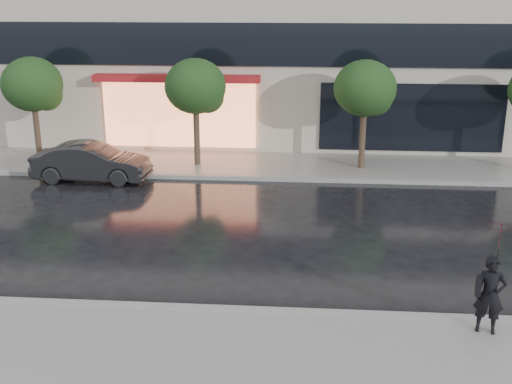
# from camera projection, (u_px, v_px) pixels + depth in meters

# --- Properties ---
(ground) EXTENTS (120.00, 120.00, 0.00)m
(ground) POSITION_uv_depth(u_px,v_px,m) (258.00, 293.00, 14.06)
(ground) COLOR black
(ground) RESTS_ON ground
(sidewalk_near) EXTENTS (60.00, 4.50, 0.12)m
(sidewalk_near) POSITION_uv_depth(u_px,v_px,m) (244.00, 376.00, 10.96)
(sidewalk_near) COLOR slate
(sidewalk_near) RESTS_ON ground
(sidewalk_far) EXTENTS (60.00, 3.50, 0.12)m
(sidewalk_far) POSITION_uv_depth(u_px,v_px,m) (279.00, 165.00, 23.77)
(sidewalk_far) COLOR slate
(sidewalk_far) RESTS_ON ground
(curb_near) EXTENTS (60.00, 0.25, 0.14)m
(curb_near) POSITION_uv_depth(u_px,v_px,m) (254.00, 312.00, 13.09)
(curb_near) COLOR gray
(curb_near) RESTS_ON ground
(curb_far) EXTENTS (60.00, 0.25, 0.14)m
(curb_far) POSITION_uv_depth(u_px,v_px,m) (277.00, 179.00, 22.10)
(curb_far) COLOR gray
(curb_far) RESTS_ON ground
(tree_far_west) EXTENTS (2.20, 2.20, 3.99)m
(tree_far_west) POSITION_uv_depth(u_px,v_px,m) (34.00, 86.00, 23.34)
(tree_far_west) COLOR #33261C
(tree_far_west) RESTS_ON ground
(tree_mid_west) EXTENTS (2.20, 2.20, 3.99)m
(tree_mid_west) POSITION_uv_depth(u_px,v_px,m) (197.00, 88.00, 22.89)
(tree_mid_west) COLOR #33261C
(tree_mid_west) RESTS_ON ground
(tree_mid_east) EXTENTS (2.20, 2.20, 3.99)m
(tree_mid_east) POSITION_uv_depth(u_px,v_px,m) (367.00, 90.00, 22.45)
(tree_mid_east) COLOR #33261C
(tree_mid_east) RESTS_ON ground
(parked_car) EXTENTS (4.00, 1.50, 1.31)m
(parked_car) POSITION_uv_depth(u_px,v_px,m) (91.00, 162.00, 21.93)
(parked_car) COLOR black
(parked_car) RESTS_ON ground
(pedestrian_with_umbrella) EXTENTS (1.13, 1.15, 2.25)m
(pedestrian_with_umbrella) POSITION_uv_depth(u_px,v_px,m) (496.00, 259.00, 11.79)
(pedestrian_with_umbrella) COLOR black
(pedestrian_with_umbrella) RESTS_ON sidewalk_near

